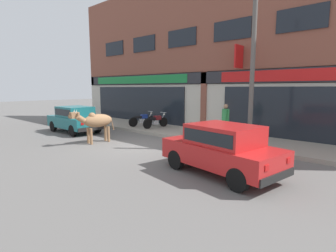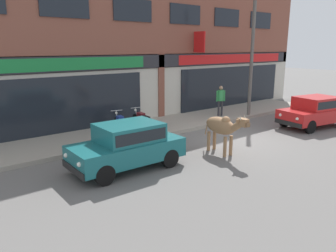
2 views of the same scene
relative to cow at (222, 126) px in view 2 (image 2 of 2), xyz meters
name	(u,v)px [view 2 (image 2 of 2)]	position (x,y,z in m)	size (l,w,h in m)	color
ground_plane	(237,140)	(1.82, 0.78, -1.01)	(90.00, 90.00, 0.00)	#605E5B
sidewalk	(179,122)	(1.82, 4.45, -0.92)	(19.00, 2.94, 0.16)	gray
shop_building	(158,36)	(1.82, 6.18, 3.28)	(23.00, 1.40, 9.01)	brown
cow	(222,126)	(0.00, 0.00, 0.00)	(0.64, 2.15, 1.61)	#936B47
car_0	(315,110)	(6.50, -0.05, -0.19)	(3.79, 2.17, 1.46)	black
car_1	(128,144)	(-3.42, 0.83, -0.19)	(3.64, 1.68, 1.46)	black
motorcycle_0	(121,124)	(-1.59, 4.29, -0.46)	(0.67, 1.78, 0.88)	black
motorcycle_1	(142,120)	(-0.47, 4.33, -0.46)	(0.52, 1.81, 0.88)	black
pedestrian	(221,98)	(4.31, 3.99, 0.14)	(0.46, 0.32, 1.60)	#2D2D33
utility_pole	(252,60)	(5.81, 3.28, 2.09)	(0.18, 0.18, 5.86)	#595651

